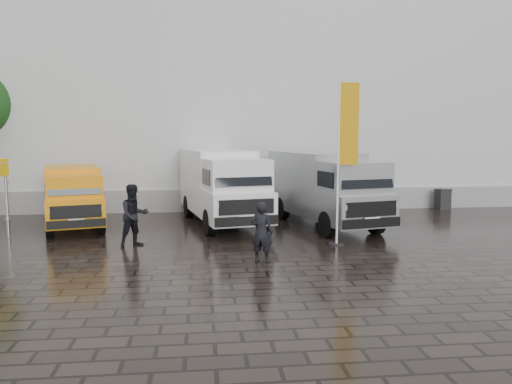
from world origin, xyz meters
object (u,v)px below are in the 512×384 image
Objects in this scene: van_yellow at (73,198)px; person_front at (262,232)px; person_tent at (134,215)px; van_silver at (325,190)px; van_white at (222,187)px; wheelie_bin at (443,199)px; flagpole at (344,151)px.

van_yellow reaches higher than person_front.
van_yellow is 2.53× the size of person_tent.
van_yellow is at bearing 163.28° from van_silver.
van_silver is 3.85× the size of person_front.
van_white is 10.71m from wheelie_bin.
van_yellow is 9.39m from van_silver.
van_silver is 7.30m from person_tent.
van_white is 3.95m from van_silver.
flagpole is (9.14, -3.82, 1.82)m from van_yellow.
van_white is at bearing 21.05° from person_tent.
van_yellow is 10.07m from flagpole.
wheelie_bin is (15.85, 2.94, -0.64)m from van_yellow.
wheelie_bin is (6.47, 3.48, -0.90)m from van_silver.
van_white is at bearing 131.43° from flagpole.
wheelie_bin is at bearing -5.21° from person_tent.
person_front is (-9.52, -8.74, 0.35)m from wheelie_bin.
person_tent is (2.65, -3.35, -0.16)m from van_yellow.
flagpole is 9.84m from wheelie_bin.
person_tent is at bearing -10.32° from person_front.
wheelie_bin is 12.93m from person_front.
flagpole is 6.80m from person_tent.
van_silver is 6.63× the size of wheelie_bin.
person_front reaches higher than wheelie_bin.
wheelie_bin is at bearing 2.84° from van_white.
wheelie_bin is (6.71, 6.76, -2.46)m from flagpole.
person_front is at bearing -58.21° from van_yellow.
person_tent is at bearing -170.74° from van_silver.
van_silver is at bearing 85.87° from flagpole.
person_front is at bearing -144.82° from flagpole.
van_white is 3.40× the size of person_tent.
person_front is at bearing -142.84° from wheelie_bin.
van_yellow is 5.53m from van_white.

